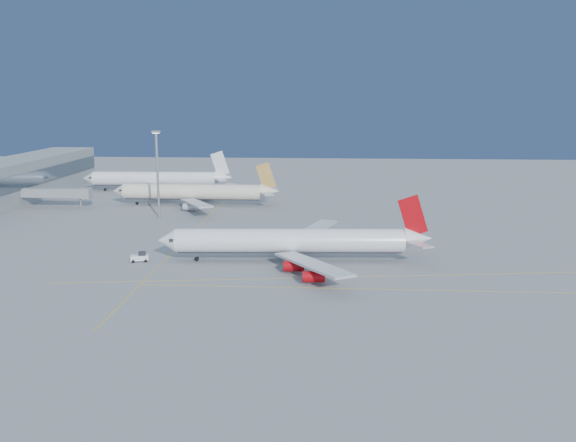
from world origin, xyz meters
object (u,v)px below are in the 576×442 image
object	(u,v)px
airliner_etihad	(196,192)
airliner_virgin	(296,241)
light_mast	(157,167)
pushback_tug	(140,257)
airliner_third	(158,179)

from	to	relation	value
airliner_etihad	airliner_virgin	bearing A→B (deg)	-61.96
airliner_etihad	light_mast	distance (m)	27.13
airliner_etihad	light_mast	world-z (taller)	light_mast
airliner_virgin	light_mast	xyz separation A→B (m)	(-45.37, 49.87, 11.25)
airliner_virgin	pushback_tug	distance (m)	36.15
airliner_third	pushback_tug	size ratio (longest dim) A/B	13.72
airliner_virgin	airliner_etihad	xyz separation A→B (m)	(-38.64, 73.60, -0.06)
airliner_virgin	airliner_etihad	distance (m)	83.12
pushback_tug	light_mast	xyz separation A→B (m)	(-9.50, 52.51, 14.93)
airliner_etihad	airliner_third	distance (m)	39.09
airliner_virgin	light_mast	bearing A→B (deg)	128.88
pushback_tug	light_mast	distance (m)	55.41
airliner_etihad	light_mast	bearing A→B (deg)	-105.50
airliner_virgin	light_mast	size ratio (longest dim) A/B	2.35
airliner_virgin	pushback_tug	xyz separation A→B (m)	(-35.87, -2.63, -3.67)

